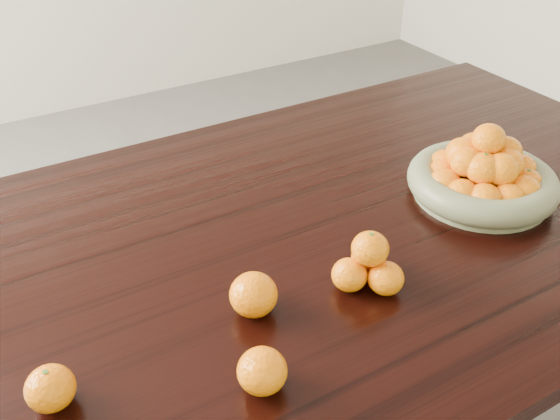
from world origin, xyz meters
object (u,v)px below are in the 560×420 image
dining_table (264,282)px  orange_pyramid (368,264)px  fruit_bowl (483,176)px  loose_orange_0 (50,388)px

dining_table → orange_pyramid: bearing=-62.0°
dining_table → orange_pyramid: (0.10, -0.18, 0.13)m
fruit_bowl → loose_orange_0: bearing=-174.2°
dining_table → fruit_bowl: fruit_bowl is taller
dining_table → loose_orange_0: loose_orange_0 is taller
dining_table → fruit_bowl: size_ratio=6.64×
dining_table → fruit_bowl: bearing=-9.8°
dining_table → loose_orange_0: size_ratio=29.81×
orange_pyramid → loose_orange_0: orange_pyramid is taller
dining_table → loose_orange_0: 0.47m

